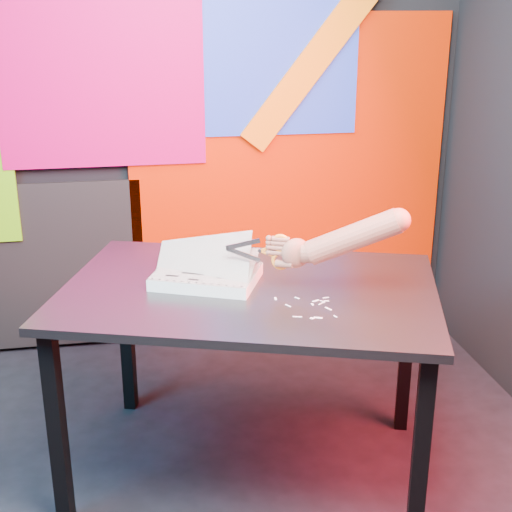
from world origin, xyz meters
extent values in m
cube|color=black|center=(0.00, 1.50, 1.35)|extent=(3.00, 0.01, 2.70)
cube|color=black|center=(0.00, -1.50, 1.35)|extent=(3.00, 0.01, 2.70)
cube|color=red|center=(0.65, 1.47, 0.85)|extent=(1.60, 0.02, 1.60)
cube|color=blue|center=(0.55, 1.46, 1.45)|extent=(0.85, 0.02, 0.75)
cube|color=#C10355|center=(-0.25, 1.45, 1.35)|extent=(0.95, 0.02, 0.80)
cube|color=orange|center=(0.85, 1.44, 1.55)|extent=(0.91, 0.02, 1.11)
cube|color=black|center=(-0.75, 1.47, 0.45)|extent=(1.30, 0.02, 0.85)
cube|color=black|center=(-0.43, 0.13, 0.36)|extent=(0.06, 0.06, 0.72)
cube|color=black|center=(-0.20, 0.83, 0.36)|extent=(0.06, 0.06, 0.72)
cube|color=black|center=(0.68, -0.24, 0.36)|extent=(0.06, 0.06, 0.72)
cube|color=black|center=(0.92, 0.46, 0.36)|extent=(0.06, 0.06, 0.72)
cube|color=black|center=(0.24, 0.30, 0.73)|extent=(1.50, 1.22, 0.03)
cube|color=silver|center=(0.10, 0.37, 0.77)|extent=(0.42, 0.38, 0.04)
cube|color=silver|center=(0.10, 0.37, 0.79)|extent=(0.42, 0.37, 0.00)
cube|color=silver|center=(0.10, 0.37, 0.80)|extent=(0.40, 0.36, 0.11)
cube|color=silver|center=(0.09, 0.38, 0.82)|extent=(0.37, 0.33, 0.19)
cylinder|color=black|center=(-0.09, 0.32, 0.79)|extent=(0.01, 0.01, 0.00)
cylinder|color=black|center=(-0.06, 0.31, 0.79)|extent=(0.01, 0.01, 0.00)
cylinder|color=black|center=(-0.04, 0.30, 0.79)|extent=(0.01, 0.01, 0.00)
cylinder|color=black|center=(-0.02, 0.29, 0.79)|extent=(0.01, 0.01, 0.00)
cylinder|color=black|center=(0.01, 0.28, 0.79)|extent=(0.01, 0.01, 0.00)
cylinder|color=black|center=(0.03, 0.27, 0.79)|extent=(0.01, 0.01, 0.00)
cylinder|color=black|center=(0.06, 0.26, 0.79)|extent=(0.01, 0.01, 0.00)
cylinder|color=black|center=(0.08, 0.25, 0.79)|extent=(0.01, 0.01, 0.00)
cylinder|color=black|center=(0.10, 0.24, 0.79)|extent=(0.01, 0.01, 0.00)
cylinder|color=black|center=(0.13, 0.23, 0.79)|extent=(0.01, 0.01, 0.00)
cylinder|color=black|center=(0.15, 0.22, 0.79)|extent=(0.01, 0.01, 0.00)
cylinder|color=black|center=(0.18, 0.21, 0.79)|extent=(0.01, 0.01, 0.00)
cylinder|color=black|center=(0.20, 0.20, 0.79)|extent=(0.01, 0.01, 0.00)
cylinder|color=black|center=(0.00, 0.54, 0.79)|extent=(0.01, 0.01, 0.00)
cylinder|color=black|center=(0.03, 0.53, 0.79)|extent=(0.01, 0.01, 0.00)
cylinder|color=black|center=(0.05, 0.52, 0.79)|extent=(0.01, 0.01, 0.00)
cylinder|color=black|center=(0.08, 0.51, 0.79)|extent=(0.01, 0.01, 0.00)
cylinder|color=black|center=(0.10, 0.49, 0.79)|extent=(0.01, 0.01, 0.00)
cylinder|color=black|center=(0.12, 0.48, 0.79)|extent=(0.01, 0.01, 0.00)
cylinder|color=black|center=(0.15, 0.47, 0.79)|extent=(0.01, 0.01, 0.00)
cylinder|color=black|center=(0.17, 0.46, 0.79)|extent=(0.01, 0.01, 0.00)
cylinder|color=black|center=(0.20, 0.45, 0.79)|extent=(0.01, 0.01, 0.00)
cylinder|color=black|center=(0.22, 0.44, 0.79)|extent=(0.01, 0.01, 0.00)
cylinder|color=black|center=(0.24, 0.43, 0.79)|extent=(0.01, 0.01, 0.00)
cylinder|color=black|center=(0.27, 0.42, 0.79)|extent=(0.01, 0.01, 0.00)
cylinder|color=black|center=(0.29, 0.41, 0.79)|extent=(0.01, 0.01, 0.00)
cube|color=black|center=(0.04, 0.44, 0.79)|extent=(0.06, 0.04, 0.00)
cube|color=black|center=(0.13, 0.38, 0.79)|extent=(0.05, 0.03, 0.00)
cube|color=black|center=(0.05, 0.35, 0.79)|extent=(0.08, 0.04, 0.00)
cube|color=black|center=(0.15, 0.29, 0.79)|extent=(0.04, 0.02, 0.00)
cube|color=black|center=(-0.02, 0.34, 0.79)|extent=(0.05, 0.03, 0.00)
cube|color=black|center=(0.17, 0.42, 0.79)|extent=(0.06, 0.03, 0.00)
cube|color=black|center=(0.05, 0.29, 0.79)|extent=(0.04, 0.02, 0.00)
cube|color=beige|center=(0.22, 0.30, 0.91)|extent=(0.12, 0.05, 0.05)
cube|color=beige|center=(0.22, 0.30, 0.87)|extent=(0.12, 0.05, 0.05)
cylinder|color=beige|center=(0.28, 0.28, 0.89)|extent=(0.02, 0.02, 0.01)
cube|color=orange|center=(0.30, 0.27, 0.88)|extent=(0.05, 0.03, 0.02)
cube|color=orange|center=(0.30, 0.27, 0.89)|extent=(0.05, 0.03, 0.02)
torus|color=orange|center=(0.34, 0.25, 0.92)|extent=(0.07, 0.04, 0.07)
torus|color=orange|center=(0.34, 0.25, 0.86)|extent=(0.07, 0.04, 0.07)
ellipsoid|color=#AB4F3C|center=(0.39, 0.23, 0.89)|extent=(0.10, 0.06, 0.11)
cylinder|color=#AB4F3C|center=(0.34, 0.25, 0.88)|extent=(0.08, 0.05, 0.02)
cylinder|color=#AB4F3C|center=(0.34, 0.25, 0.90)|extent=(0.07, 0.05, 0.02)
cylinder|color=#AB4F3C|center=(0.34, 0.25, 0.92)|extent=(0.07, 0.04, 0.02)
cylinder|color=#AB4F3C|center=(0.34, 0.25, 0.93)|extent=(0.06, 0.04, 0.02)
cylinder|color=#AB4F3C|center=(0.35, 0.23, 0.85)|extent=(0.07, 0.06, 0.03)
cylinder|color=#AB4F3C|center=(0.44, 0.21, 0.89)|extent=(0.08, 0.09, 0.07)
cylinder|color=#AB4F3C|center=(0.57, 0.16, 0.96)|extent=(0.33, 0.20, 0.21)
sphere|color=#AB4F3C|center=(0.70, 0.10, 1.03)|extent=(0.08, 0.08, 0.08)
cube|color=silver|center=(0.42, 0.11, 0.75)|extent=(0.01, 0.02, 0.00)
cube|color=silver|center=(0.35, 0.02, 0.75)|extent=(0.03, 0.01, 0.00)
cube|color=silver|center=(0.41, 0.00, 0.75)|extent=(0.03, 0.02, 0.00)
cube|color=silver|center=(0.34, 0.11, 0.75)|extent=(0.02, 0.02, 0.00)
cube|color=silver|center=(0.39, 0.00, 0.75)|extent=(0.02, 0.02, 0.00)
cube|color=silver|center=(0.46, 0.12, 0.75)|extent=(0.01, 0.02, 0.00)
cube|color=silver|center=(0.46, 0.06, 0.75)|extent=(0.02, 0.03, 0.00)
cube|color=silver|center=(0.47, 0.00, 0.75)|extent=(0.01, 0.02, 0.00)
cube|color=silver|center=(0.31, 0.17, 0.75)|extent=(0.01, 0.02, 0.00)
cube|color=silver|center=(0.48, 0.15, 0.75)|extent=(0.02, 0.01, 0.00)
cube|color=silver|center=(0.44, 0.13, 0.75)|extent=(0.03, 0.02, 0.00)
cube|color=silver|center=(0.38, 0.17, 0.75)|extent=(0.02, 0.02, 0.00)
cube|color=silver|center=(0.45, 0.11, 0.75)|extent=(0.02, 0.02, 0.00)
cube|color=silver|center=(0.47, 0.13, 0.75)|extent=(0.03, 0.01, 0.00)
camera|label=1|loc=(-0.14, -1.97, 1.68)|focal=50.00mm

